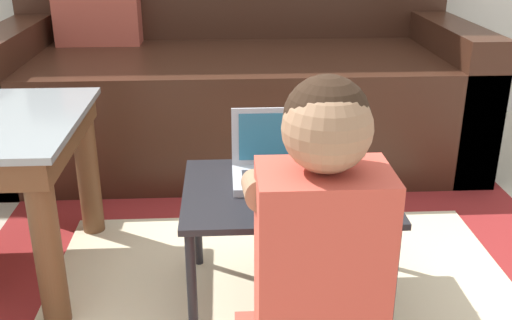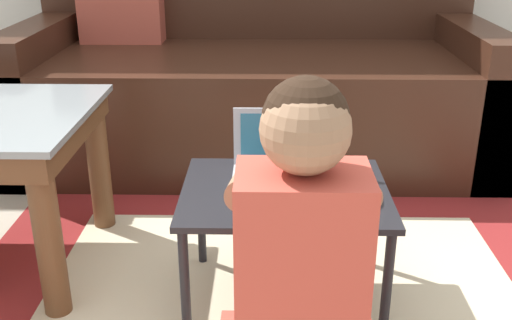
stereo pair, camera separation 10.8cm
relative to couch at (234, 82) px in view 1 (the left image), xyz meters
The scene contains 5 objects.
couch is the anchor object (origin of this frame).
laptop_desk 1.17m from the couch, 84.66° to the right, with size 0.52×0.41×0.33m.
laptop 1.12m from the couch, 84.37° to the right, with size 0.27×0.17×0.18m.
computer_mouse 1.26m from the couch, 75.99° to the right, with size 0.06×0.11×0.03m.
person_seated 1.61m from the couch, 85.50° to the right, with size 0.32×0.36×0.74m.
Camera 1 is at (-0.01, -1.21, 0.98)m, focal length 42.00 mm.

